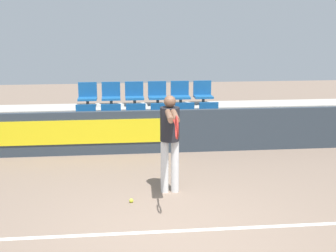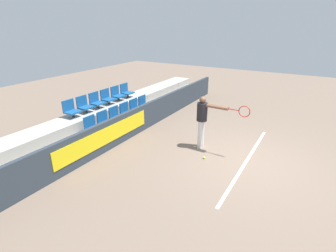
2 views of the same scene
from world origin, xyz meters
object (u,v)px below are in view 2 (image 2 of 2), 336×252
Objects in this scene: stadium_chair_0 at (92,126)px; stadium_chair_4 at (136,107)px; stadium_chair_7 at (84,105)px; stadium_chair_11 at (126,91)px; stadium_chair_3 at (126,111)px; stadium_chair_6 at (71,109)px; stadium_chair_10 at (117,94)px; stadium_chair_1 at (105,120)px; stadium_chair_5 at (144,103)px; stadium_chair_9 at (107,97)px; tennis_ball at (204,158)px; tennis_player at (204,117)px; stadium_chair_8 at (96,101)px; stadium_chair_2 at (116,115)px.

stadium_chair_0 and stadium_chair_4 have the same top height.
stadium_chair_7 is (0.56, 0.89, 0.39)m from stadium_chair_0.
stadium_chair_11 is (2.81, 0.89, 0.39)m from stadium_chair_0.
stadium_chair_6 is at bearing 152.26° from stadium_chair_3.
stadium_chair_1 is at bearing -152.26° from stadium_chair_10.
stadium_chair_5 is (1.12, 0.00, 0.00)m from stadium_chair_3.
tennis_ball is at bearing -100.35° from stadium_chair_9.
stadium_chair_5 is at bearing 0.00° from stadium_chair_1.
tennis_player reaches higher than stadium_chair_9.
stadium_chair_10 is 0.34× the size of tennis_player.
stadium_chair_11 reaches higher than stadium_chair_4.
stadium_chair_0 is at bearing -122.37° from stadium_chair_7.
stadium_chair_5 is at bearing -27.74° from stadium_chair_8.
stadium_chair_0 is at bearing 104.74° from tennis_ball.
stadium_chair_10 is (0.56, 0.00, 0.00)m from stadium_chair_9.
stadium_chair_9 and stadium_chair_10 have the same top height.
stadium_chair_1 is 1.12m from stadium_chair_8.
stadium_chair_0 and stadium_chair_2 have the same top height.
stadium_chair_11 is 4.81m from tennis_ball.
stadium_chair_4 is at bearing 0.00° from stadium_chair_0.
stadium_chair_4 is 1.00× the size of stadium_chair_6.
stadium_chair_2 is at bearing -122.37° from stadium_chair_9.
stadium_chair_1 is at bearing -122.37° from stadium_chair_8.
tennis_player is at bearing -102.68° from stadium_chair_4.
stadium_chair_1 is 2.24m from stadium_chair_5.
stadium_chair_0 is 1.00× the size of stadium_chair_5.
stadium_chair_3 is 1.00× the size of stadium_chair_4.
tennis_player reaches higher than stadium_chair_1.
stadium_chair_0 and stadium_chair_3 have the same top height.
stadium_chair_0 and stadium_chair_5 have the same top height.
stadium_chair_6 is at bearing 180.00° from stadium_chair_10.
stadium_chair_9 and stadium_chair_11 have the same top height.
stadium_chair_9 is 1.00× the size of stadium_chair_11.
stadium_chair_9 is 0.34× the size of tennis_player.
stadium_chair_7 is 2.24m from stadium_chair_11.
stadium_chair_6 is 1.68m from stadium_chair_9.
stadium_chair_4 is 1.00× the size of stadium_chair_5.
stadium_chair_2 is 1.00× the size of stadium_chair_8.
stadium_chair_7 reaches higher than tennis_ball.
stadium_chair_7 is at bearing 90.00° from stadium_chair_1.
stadium_chair_5 is at bearing -90.00° from stadium_chair_11.
stadium_chair_5 is 1.00× the size of stadium_chair_7.
stadium_chair_4 is (0.56, 0.00, 0.00)m from stadium_chair_3.
stadium_chair_7 is (-1.12, 0.89, 0.39)m from stadium_chair_3.
stadium_chair_7 is (0.56, 0.00, 0.00)m from stadium_chair_6.
stadium_chair_5 is 2.44m from stadium_chair_7.
stadium_chair_2 is 1.12m from stadium_chair_4.
stadium_chair_9 reaches higher than stadium_chair_5.
stadium_chair_11 is at bearing 21.52° from stadium_chair_1.
stadium_chair_6 is at bearing 113.40° from tennis_player.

